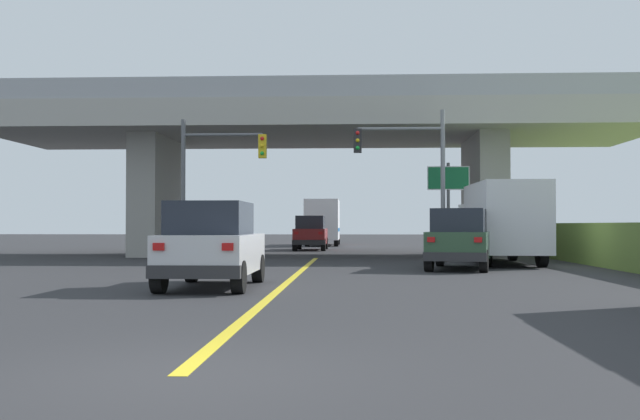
# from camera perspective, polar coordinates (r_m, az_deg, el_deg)

# --- Properties ---
(ground) EXTENTS (160.00, 160.00, 0.00)m
(ground) POSITION_cam_1_polar(r_m,az_deg,el_deg) (35.94, -0.07, -3.53)
(ground) COLOR #2B2B2D
(overpass_bridge) EXTENTS (31.18, 9.77, 7.81)m
(overpass_bridge) POSITION_cam_1_polar(r_m,az_deg,el_deg) (36.16, -0.07, 5.50)
(overpass_bridge) COLOR #A8A59E
(overpass_bridge) RESTS_ON ground
(lane_divider_stripe) EXTENTS (0.20, 25.81, 0.01)m
(lane_divider_stripe) POSITION_cam_1_polar(r_m,az_deg,el_deg) (20.23, -2.25, -5.36)
(lane_divider_stripe) COLOR yellow
(lane_divider_stripe) RESTS_ON ground
(suv_lead) EXTENTS (2.00, 4.35, 2.02)m
(suv_lead) POSITION_cam_1_polar(r_m,az_deg,el_deg) (17.66, -8.31, -2.68)
(suv_lead) COLOR silver
(suv_lead) RESTS_ON ground
(suv_crossing) EXTENTS (2.84, 4.70, 2.02)m
(suv_crossing) POSITION_cam_1_polar(r_m,az_deg,el_deg) (25.19, 10.73, -2.21)
(suv_crossing) COLOR #2D4C33
(suv_crossing) RESTS_ON ground
(box_truck) EXTENTS (2.33, 7.13, 3.03)m
(box_truck) POSITION_cam_1_polar(r_m,az_deg,el_deg) (28.89, 13.82, -0.89)
(box_truck) COLOR silver
(box_truck) RESTS_ON ground
(sedan_oncoming) EXTENTS (1.88, 4.52, 2.02)m
(sedan_oncoming) POSITION_cam_1_polar(r_m,az_deg,el_deg) (43.67, -0.72, -1.78)
(sedan_oncoming) COLOR maroon
(sedan_oncoming) RESTS_ON ground
(traffic_signal_nearside) EXTENTS (3.65, 0.36, 6.08)m
(traffic_signal_nearside) POSITION_cam_1_polar(r_m,az_deg,el_deg) (29.82, 7.21, 3.44)
(traffic_signal_nearside) COLOR slate
(traffic_signal_nearside) RESTS_ON ground
(traffic_signal_farside) EXTENTS (3.50, 0.36, 5.79)m
(traffic_signal_farside) POSITION_cam_1_polar(r_m,az_deg,el_deg) (30.41, -8.38, 3.07)
(traffic_signal_farside) COLOR #56595E
(traffic_signal_farside) RESTS_ON ground
(highway_sign) EXTENTS (1.85, 0.17, 4.23)m
(highway_sign) POSITION_cam_1_polar(r_m,az_deg,el_deg) (33.09, 9.86, 1.74)
(highway_sign) COLOR #56595E
(highway_sign) RESTS_ON ground
(semi_truck_distant) EXTENTS (2.33, 7.46, 3.25)m
(semi_truck_distant) POSITION_cam_1_polar(r_m,az_deg,el_deg) (53.06, 0.23, -0.93)
(semi_truck_distant) COLOR red
(semi_truck_distant) RESTS_ON ground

